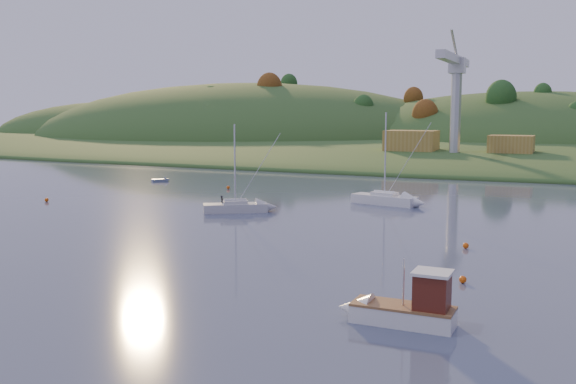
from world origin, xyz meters
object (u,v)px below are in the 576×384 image
at_px(canoe, 222,208).
at_px(red_tender, 386,201).
at_px(grey_dinghy, 163,180).
at_px(sailboat_far, 384,198).
at_px(sailboat_near, 235,206).
at_px(fishing_boat, 395,307).

height_order(canoe, red_tender, red_tender).
bearing_deg(red_tender, grey_dinghy, -158.12).
bearing_deg(sailboat_far, sailboat_near, -124.29).
height_order(fishing_boat, sailboat_near, sailboat_near).
distance_m(fishing_boat, sailboat_far, 45.21).
bearing_deg(sailboat_far, fishing_boat, -61.22).
bearing_deg(grey_dinghy, sailboat_far, -65.31).
bearing_deg(grey_dinghy, sailboat_near, -92.50).
bearing_deg(fishing_boat, grey_dinghy, -45.05).
distance_m(sailboat_near, canoe, 2.07).
distance_m(sailboat_far, grey_dinghy, 41.39).
bearing_deg(grey_dinghy, red_tender, -63.88).
bearing_deg(red_tender, sailboat_far, -49.22).
distance_m(fishing_boat, grey_dinghy, 75.31).
xyz_separation_m(sailboat_far, red_tender, (-0.12, 1.09, -0.46)).
relative_size(sailboat_near, canoe, 3.17).
relative_size(fishing_boat, grey_dinghy, 2.13).
height_order(fishing_boat, red_tender, fishing_boat).
distance_m(sailboat_far, canoe, 20.19).
distance_m(red_tender, grey_dinghy, 41.02).
xyz_separation_m(fishing_boat, sailboat_near, (-26.71, 30.22, -0.24)).
xyz_separation_m(fishing_boat, canoe, (-28.70, 30.67, -0.58)).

